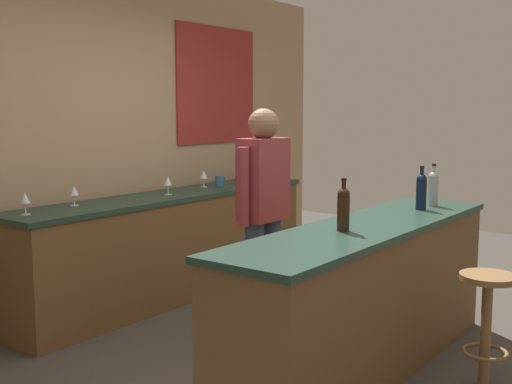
% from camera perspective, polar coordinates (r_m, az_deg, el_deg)
% --- Properties ---
extents(ground_plane, '(10.00, 10.00, 0.00)m').
position_cam_1_polar(ground_plane, '(4.32, 4.89, -14.43)').
color(ground_plane, '#423D38').
extents(back_wall, '(6.00, 0.09, 2.80)m').
position_cam_1_polar(back_wall, '(5.39, -13.47, 5.18)').
color(back_wall, tan).
rests_on(back_wall, ground_plane).
extents(bar_counter, '(2.56, 0.60, 0.92)m').
position_cam_1_polar(bar_counter, '(3.98, 9.90, -9.40)').
color(bar_counter, brown).
rests_on(bar_counter, ground_plane).
extents(side_counter, '(3.13, 0.56, 0.90)m').
position_cam_1_polar(side_counter, '(5.48, -7.59, -4.80)').
color(side_counter, brown).
rests_on(side_counter, ground_plane).
extents(bartender, '(0.52, 0.21, 1.62)m').
position_cam_1_polar(bartender, '(4.30, 0.67, -1.54)').
color(bartender, '#384766').
rests_on(bartender, ground_plane).
extents(bar_stool, '(0.32, 0.32, 0.68)m').
position_cam_1_polar(bar_stool, '(3.90, 20.19, -10.16)').
color(bar_stool, brown).
rests_on(bar_stool, ground_plane).
extents(wine_bottle_a, '(0.07, 0.07, 0.31)m').
position_cam_1_polar(wine_bottle_a, '(3.62, 7.94, -1.41)').
color(wine_bottle_a, black).
rests_on(wine_bottle_a, bar_counter).
extents(wine_bottle_b, '(0.07, 0.07, 0.31)m').
position_cam_1_polar(wine_bottle_b, '(4.50, 14.77, 0.16)').
color(wine_bottle_b, black).
rests_on(wine_bottle_b, bar_counter).
extents(wine_bottle_c, '(0.07, 0.07, 0.31)m').
position_cam_1_polar(wine_bottle_c, '(4.70, 15.78, 0.42)').
color(wine_bottle_c, '#999E99').
rests_on(wine_bottle_c, bar_counter).
extents(wine_glass_a, '(0.07, 0.07, 0.16)m').
position_cam_1_polar(wine_glass_a, '(4.55, -20.22, -0.57)').
color(wine_glass_a, silver).
rests_on(wine_glass_a, side_counter).
extents(wine_glass_b, '(0.07, 0.07, 0.16)m').
position_cam_1_polar(wine_glass_b, '(4.85, -16.18, 0.08)').
color(wine_glass_b, silver).
rests_on(wine_glass_b, side_counter).
extents(wine_glass_c, '(0.07, 0.07, 0.16)m').
position_cam_1_polar(wine_glass_c, '(5.33, -8.00, 0.94)').
color(wine_glass_c, silver).
rests_on(wine_glass_c, side_counter).
extents(wine_glass_d, '(0.07, 0.07, 0.16)m').
position_cam_1_polar(wine_glass_d, '(5.81, -4.76, 1.52)').
color(wine_glass_d, silver).
rests_on(wine_glass_d, side_counter).
extents(wine_glass_e, '(0.07, 0.07, 0.16)m').
position_cam_1_polar(wine_glass_e, '(6.34, -0.61, 2.04)').
color(wine_glass_e, silver).
rests_on(wine_glass_e, side_counter).
extents(coffee_mug, '(0.12, 0.08, 0.09)m').
position_cam_1_polar(coffee_mug, '(5.91, -3.32, 1.03)').
color(coffee_mug, '#336699').
rests_on(coffee_mug, side_counter).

